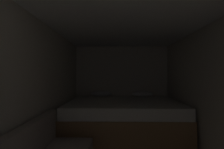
% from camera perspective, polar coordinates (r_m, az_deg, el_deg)
% --- Properties ---
extents(wall_back, '(2.72, 0.05, 2.15)m').
position_cam_1_polar(wall_back, '(5.20, 3.07, -2.90)').
color(wall_back, beige).
rests_on(wall_back, ground).
extents(wall_left, '(0.05, 5.48, 2.15)m').
position_cam_1_polar(wall_left, '(2.69, -24.23, -5.66)').
color(wall_left, beige).
rests_on(wall_left, ground).
extents(ceiling_slab, '(2.72, 5.48, 0.05)m').
position_cam_1_polar(ceiling_slab, '(2.57, 5.52, 18.93)').
color(ceiling_slab, white).
rests_on(ceiling_slab, wall_left).
extents(bed, '(2.50, 1.95, 0.89)m').
position_cam_1_polar(bed, '(4.27, 3.61, -13.12)').
color(bed, '#9E7247').
rests_on(bed, ground).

